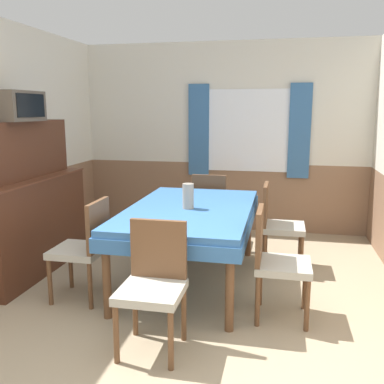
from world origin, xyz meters
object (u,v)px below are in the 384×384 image
vase (188,196)px  chair_right_near (275,259)px  chair_head_near (154,281)px  tv (18,106)px  chair_right_far (277,222)px  chair_left_near (85,245)px  chair_head_window (211,206)px  sideboard (28,209)px  dining_table (190,217)px

vase → chair_right_near: bearing=-31.7°
chair_head_near → tv: tv is taller
chair_right_far → chair_left_near: (-1.67, -1.16, 0.00)m
chair_head_window → sideboard: size_ratio=0.57×
dining_table → vase: 0.23m
vase → chair_head_window: bearing=89.7°
chair_head_window → vase: (-0.01, -1.28, 0.38)m
chair_head_near → vase: (-0.01, 1.16, 0.38)m
sideboard → tv: tv is taller
chair_head_window → vase: vase is taller
chair_right_far → chair_left_near: size_ratio=1.00×
chair_left_near → sideboard: sideboard is taller
chair_right_near → vase: bearing=-121.7°
chair_right_near → sideboard: sideboard is taller
chair_head_near → chair_head_window: bearing=-90.0°
chair_head_window → vase: size_ratio=3.79×
chair_head_near → chair_left_near: (-0.83, 0.64, 0.00)m
chair_right_near → tv: (-2.51, 0.41, 1.22)m
chair_head_near → chair_left_near: size_ratio=1.00×
dining_table → chair_head_near: 1.23m
chair_head_near → chair_left_near: same height
chair_head_window → chair_right_far: (0.83, -0.64, 0.00)m
chair_left_near → tv: bearing=64.1°
chair_right_far → chair_right_near: bearing=0.0°
chair_head_near → sideboard: bearing=-33.9°
chair_right_far → chair_head_near: bearing=-24.8°
chair_left_near → vase: (0.83, 0.52, 0.38)m
chair_head_window → tv: (-1.67, -1.39, 1.22)m
chair_head_near → chair_left_near: bearing=-37.6°
dining_table → chair_head_near: bearing=-90.0°
tv → vase: bearing=3.9°
chair_right_far → chair_head_near: same height
dining_table → chair_head_window: size_ratio=2.15×
chair_head_near → tv: bearing=-32.1°
chair_right_far → tv: 2.89m
dining_table → chair_right_far: chair_right_far is taller
tv → chair_head_window: bearing=39.8°
chair_right_far → tv: bearing=-73.3°
chair_right_near → sideboard: (-2.54, 0.51, 0.18)m
chair_right_far → sideboard: size_ratio=0.57×
tv → chair_left_near: bearing=-25.9°
dining_table → chair_head_near: size_ratio=2.15×
chair_left_near → chair_right_far: bearing=-55.2°
chair_head_window → tv: 2.50m
chair_right_far → tv: tv is taller
chair_left_near → vase: vase is taller
chair_head_window → sideboard: (-1.71, -1.30, 0.18)m
chair_right_near → sideboard: 2.60m
chair_head_window → sideboard: 2.15m
sideboard → dining_table: bearing=2.5°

